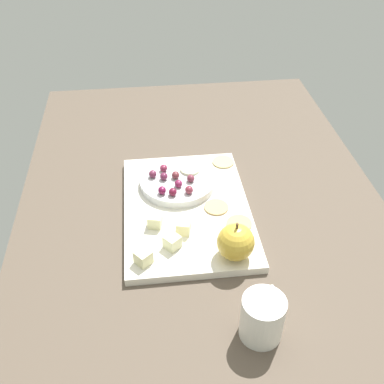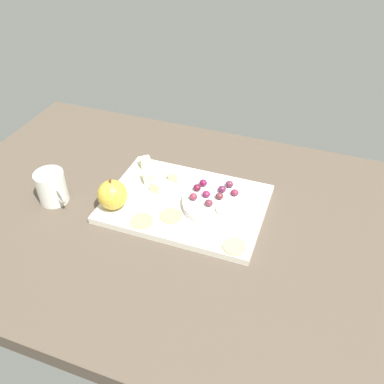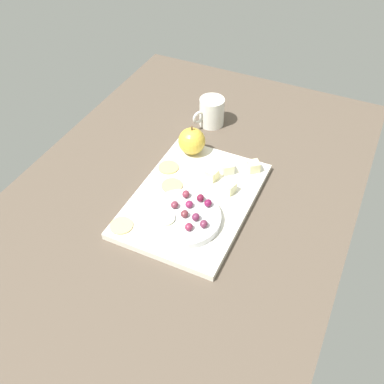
{
  "view_description": "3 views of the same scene",
  "coord_description": "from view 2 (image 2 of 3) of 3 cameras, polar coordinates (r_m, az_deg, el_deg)",
  "views": [
    {
      "loc": [
        75.89,
        -11.53,
        71.32
      ],
      "look_at": [
        -0.5,
        -2.59,
        9.43
      ],
      "focal_mm": 42.81,
      "sensor_mm": 36.0,
      "label": 1
    },
    {
      "loc": [
        -27.85,
        68.12,
        71.73
      ],
      "look_at": [
        -1.76,
        -3.78,
        9.3
      ],
      "focal_mm": 38.36,
      "sensor_mm": 36.0,
      "label": 2
    },
    {
      "loc": [
        -70.24,
        -36.45,
        82.56
      ],
      "look_at": [
        -1.39,
        -4.17,
        8.9
      ],
      "focal_mm": 41.96,
      "sensor_mm": 36.0,
      "label": 3
    }
  ],
  "objects": [
    {
      "name": "grape_1",
      "position": [
        0.99,
        3.84,
        -0.55
      ],
      "size": [
        1.95,
        1.75,
        1.66
      ],
      "primitive_type": "ellipsoid",
      "color": "maroon",
      "rests_on": "serving_dish"
    },
    {
      "name": "cracker_0",
      "position": [
        0.97,
        -2.94,
        -3.32
      ],
      "size": [
        5.3,
        5.3,
        0.4
      ],
      "primitive_type": "cylinder",
      "color": "tan",
      "rests_on": "platter"
    },
    {
      "name": "serving_dish",
      "position": [
        1.0,
        3.63,
        -1.46
      ],
      "size": [
        17.46,
        17.46,
        1.84
      ],
      "primitive_type": "cylinder",
      "color": "silver",
      "rests_on": "platter"
    },
    {
      "name": "platter",
      "position": [
        1.02,
        -0.83,
        -1.66
      ],
      "size": [
        38.97,
        27.3,
        1.74
      ],
      "primitive_type": "cube",
      "color": "silver",
      "rests_on": "table"
    },
    {
      "name": "grape_7",
      "position": [
        0.97,
        2.36,
        -1.54
      ],
      "size": [
        1.95,
        1.75,
        1.64
      ],
      "primitive_type": "ellipsoid",
      "color": "brown",
      "rests_on": "serving_dish"
    },
    {
      "name": "apple_whole",
      "position": [
        0.99,
        -11.01,
        -0.37
      ],
      "size": [
        7.26,
        7.26,
        7.26
      ],
      "primitive_type": "sphere",
      "color": "gold",
      "rests_on": "platter"
    },
    {
      "name": "cup",
      "position": [
        1.08,
        -18.91,
        0.63
      ],
      "size": [
        9.8,
        7.25,
        8.4
      ],
      "color": "silver",
      "rests_on": "table"
    },
    {
      "name": "cheese_cube_2",
      "position": [
        1.04,
        -4.75,
        0.78
      ],
      "size": [
        3.39,
        3.39,
        2.78
      ],
      "primitive_type": "cube",
      "rotation": [
        0.0,
        0.0,
        1.32
      ],
      "color": "beige",
      "rests_on": "platter"
    },
    {
      "name": "cheese_cube_1",
      "position": [
        1.07,
        -2.24,
        2.26
      ],
      "size": [
        3.37,
        3.37,
        2.78
      ],
      "primitive_type": "cube",
      "rotation": [
        0.0,
        0.0,
        1.32
      ],
      "color": "beige",
      "rests_on": "platter"
    },
    {
      "name": "grape_6",
      "position": [
        1.01,
        0.71,
        0.62
      ],
      "size": [
        1.95,
        1.75,
        1.74
      ],
      "primitive_type": "ellipsoid",
      "color": "maroon",
      "rests_on": "serving_dish"
    },
    {
      "name": "grape_0",
      "position": [
        0.98,
        0.18,
        -0.65
      ],
      "size": [
        1.95,
        1.75,
        1.77
      ],
      "primitive_type": "ellipsoid",
      "color": "maroon",
      "rests_on": "serving_dish"
    },
    {
      "name": "grape_8",
      "position": [
        1.03,
        5.21,
        1.09
      ],
      "size": [
        1.95,
        1.75,
        1.75
      ],
      "primitive_type": "ellipsoid",
      "color": "#63263E",
      "rests_on": "serving_dish"
    },
    {
      "name": "table",
      "position": [
        1.01,
        -1.67,
        -4.23
      ],
      "size": [
        127.6,
        82.78,
        4.12
      ],
      "primitive_type": "cube",
      "color": "brown",
      "rests_on": "ground"
    },
    {
      "name": "cheese_cube_3",
      "position": [
        1.07,
        -6.12,
        2.06
      ],
      "size": [
        3.91,
        3.91,
        2.78
      ],
      "primitive_type": "cube",
      "rotation": [
        0.0,
        0.0,
        0.69
      ],
      "color": "beige",
      "rests_on": "platter"
    },
    {
      "name": "apple_slice_0",
      "position": [
        0.96,
        4.72,
        -2.46
      ],
      "size": [
        4.66,
        4.66,
        0.6
      ],
      "primitive_type": "cylinder",
      "color": "beige",
      "rests_on": "serving_dish"
    },
    {
      "name": "apple_stem",
      "position": [
        0.97,
        -11.31,
        1.56
      ],
      "size": [
        0.5,
        0.5,
        1.2
      ],
      "primitive_type": "cylinder",
      "color": "brown",
      "rests_on": "apple_whole"
    },
    {
      "name": "grape_3",
      "position": [
        1.03,
        1.56,
        1.28
      ],
      "size": [
        1.95,
        1.75,
        1.78
      ],
      "primitive_type": "ellipsoid",
      "color": "maroon",
      "rests_on": "serving_dish"
    },
    {
      "name": "grape_5",
      "position": [
        1.0,
        5.96,
        -0.08
      ],
      "size": [
        1.95,
        1.75,
        1.59
      ],
      "primitive_type": "ellipsoid",
      "color": "maroon",
      "rests_on": "serving_dish"
    },
    {
      "name": "grape_2",
      "position": [
        0.99,
        2.0,
        -0.29
      ],
      "size": [
        1.95,
        1.75,
        1.6
      ],
      "primitive_type": "ellipsoid",
      "color": "maroon",
      "rests_on": "serving_dish"
    },
    {
      "name": "grape_4",
      "position": [
        1.01,
        4.19,
        0.41
      ],
      "size": [
        1.95,
        1.75,
        1.72
      ],
      "primitive_type": "ellipsoid",
      "color": "#60223F",
      "rests_on": "serving_dish"
    },
    {
      "name": "cheese_cube_0",
      "position": [
        1.13,
        -6.5,
        4.1
      ],
      "size": [
        3.91,
        3.91,
        2.78
      ],
      "primitive_type": "cube",
      "rotation": [
        0.0,
        0.0,
        0.7
      ],
      "color": "beige",
      "rests_on": "platter"
    },
    {
      "name": "cracker_2",
      "position": [
        0.91,
        5.94,
        -7.52
      ],
      "size": [
        5.3,
        5.3,
        0.4
      ],
      "primitive_type": "cylinder",
      "color": "tan",
      "rests_on": "platter"
    },
    {
      "name": "cracker_1",
      "position": [
        0.97,
        -7.01,
        -4.0
      ],
      "size": [
        5.3,
        5.3,
        0.4
      ],
      "primitive_type": "cylinder",
      "color": "tan",
      "rests_on": "platter"
    }
  ]
}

